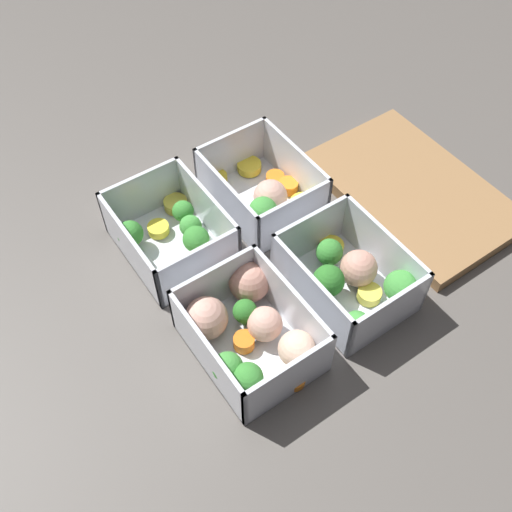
% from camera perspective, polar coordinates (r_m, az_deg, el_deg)
% --- Properties ---
extents(ground_plane, '(4.00, 4.00, 0.00)m').
position_cam_1_polar(ground_plane, '(0.76, 0.00, -1.17)').
color(ground_plane, '#56514C').
extents(container_near_left, '(0.16, 0.12, 0.07)m').
position_cam_1_polar(container_near_left, '(0.77, -7.91, 2.05)').
color(container_near_left, silver).
rests_on(container_near_left, ground_plane).
extents(container_near_right, '(0.17, 0.14, 0.07)m').
position_cam_1_polar(container_near_right, '(0.68, -0.83, -6.79)').
color(container_near_right, silver).
rests_on(container_near_right, ground_plane).
extents(container_far_left, '(0.16, 0.13, 0.07)m').
position_cam_1_polar(container_far_left, '(0.81, 0.78, 6.08)').
color(container_far_left, silver).
rests_on(container_far_left, ground_plane).
extents(container_far_right, '(0.15, 0.12, 0.07)m').
position_cam_1_polar(container_far_right, '(0.73, 9.10, -2.06)').
color(container_far_right, silver).
rests_on(container_far_right, ground_plane).
extents(cutting_board, '(0.28, 0.18, 0.02)m').
position_cam_1_polar(cutting_board, '(0.87, 14.69, 6.05)').
color(cutting_board, olive).
rests_on(cutting_board, ground_plane).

